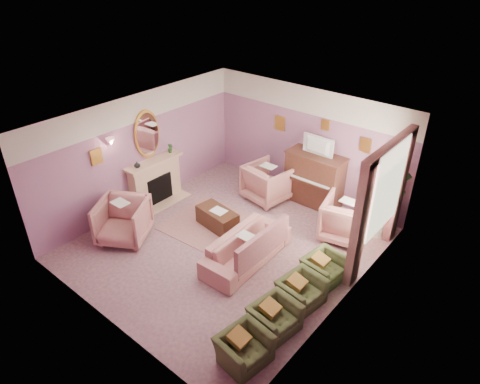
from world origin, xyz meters
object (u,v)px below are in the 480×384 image
Objects in this scene: sofa at (247,244)px; floral_armchair_front at (123,219)px; side_table at (378,219)px; olive_chair_a at (244,344)px; olive_chair_b at (275,314)px; floral_armchair_right at (347,217)px; television at (317,145)px; olive_chair_c at (301,288)px; floral_armchair_left at (268,181)px; olive_chair_d at (324,265)px; coffee_table at (217,218)px; piano at (314,179)px.

sofa is 2.80m from floral_armchair_front.
side_table is (4.19, 3.83, -0.18)m from floral_armchair_front.
olive_chair_b is (0.00, 0.82, 0.00)m from olive_chair_a.
sofa is at bearing -120.13° from floral_armchair_right.
olive_chair_a is (1.68, -4.75, -1.26)m from television.
olive_chair_b is 0.82m from olive_chair_c.
side_table reaches higher than olive_chair_c.
olive_chair_d is (2.66, -1.73, -0.19)m from floral_armchair_left.
floral_armchair_left is 2.34m from floral_armchair_right.
television is 1.55m from floral_armchair_left.
olive_chair_d is (0.00, 1.64, 0.00)m from olive_chair_b.
coffee_table is at bearing -115.82° from television.
olive_chair_c is (0.00, 1.64, 0.00)m from olive_chair_a.
floral_armchair_right is 2.35m from olive_chair_c.
olive_chair_c is (0.33, -2.32, -0.19)m from floral_armchair_right.
floral_armchair_left is at bearing 146.87° from olive_chair_d.
television is 1.90m from floral_armchair_right.
floral_armchair_right reaches higher than olive_chair_a.
coffee_table is at bearing -179.69° from olive_chair_d.
television is 4.46m from olive_chair_b.
television reaches higher than coffee_table.
sofa is at bearing -86.52° from piano.
television is 1.01× the size of olive_chair_b.
coffee_table is 1.40m from sofa.
coffee_table is at bearing 158.23° from sofa.
floral_armchair_left is 3.18m from olive_chair_d.
side_table is at bearing -5.91° from piano.
coffee_table is at bearing 149.85° from olive_chair_b.
olive_chair_b is (0.33, -3.14, -0.19)m from floral_armchair_right.
olive_chair_c is 0.82m from olive_chair_d.
coffee_table is at bearing -115.34° from piano.
floral_armchair_front is 5.68m from side_table.
side_table is (0.46, 0.65, -0.18)m from floral_armchair_right.
sofa is 2.02× the size of floral_armchair_left.
coffee_table is 0.94× the size of floral_armchair_left.
olive_chair_a is at bearing -41.15° from coffee_table.
olive_chair_b is at bearing -36.35° from sofa.
piano is 2.64m from coffee_table.
floral_armchair_left is 1.51× the size of side_table.
olive_chair_a is at bearing -57.65° from floral_armchair_left.
floral_armchair_right is 0.82m from side_table.
olive_chair_a is at bearing -51.99° from sofa.
piano is at bearing 118.05° from olive_chair_c.
floral_armchair_front is at bearing -168.09° from olive_chair_c.
television is 0.37× the size of sofa.
sofa is 1.88m from olive_chair_b.
piano is 0.65× the size of sofa.
floral_armchair_front is 4.14m from olive_chair_a.
olive_chair_d is at bearing -53.67° from television.
floral_armchair_left is 1.34× the size of olive_chair_d.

